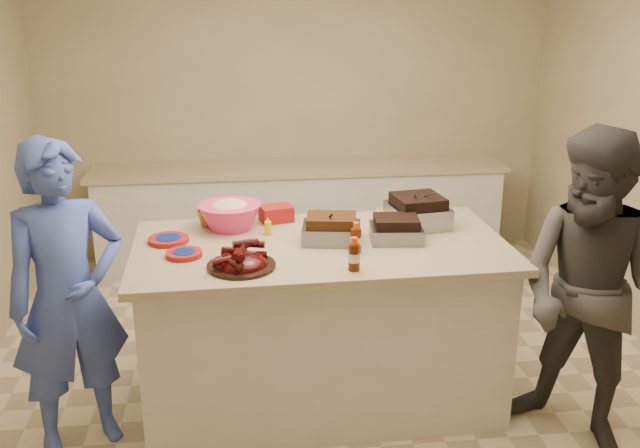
{
  "coord_description": "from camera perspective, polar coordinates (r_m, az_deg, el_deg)",
  "views": [
    {
      "loc": [
        -0.55,
        -3.84,
        2.39
      ],
      "look_at": [
        -0.09,
        -0.02,
        1.1
      ],
      "focal_mm": 40.0,
      "sensor_mm": 36.0,
      "label": 1
    }
  ],
  "objects": [
    {
      "name": "mac_cheese_dish",
      "position": [
        4.45,
        6.42,
        0.24
      ],
      "size": [
        0.27,
        0.2,
        0.07
      ],
      "primitive_type": "cube",
      "rotation": [
        0.0,
        0.0,
        -0.02
      ],
      "color": "orange",
      "rests_on": "island"
    },
    {
      "name": "sauce_bowl",
      "position": [
        4.14,
        -0.53,
        -1.09
      ],
      "size": [
        0.12,
        0.04,
        0.12
      ],
      "primitive_type": "imported",
      "rotation": [
        0.0,
        0.0,
        0.02
      ],
      "color": "silver",
      "rests_on": "island"
    },
    {
      "name": "brisket_tray",
      "position": [
        4.11,
        6.07,
        -1.31
      ],
      "size": [
        0.31,
        0.27,
        0.09
      ],
      "primitive_type": "cube",
      "rotation": [
        0.0,
        0.0,
        -0.1
      ],
      "color": "black",
      "rests_on": "island"
    },
    {
      "name": "guest_blue",
      "position": [
        4.33,
        -18.25,
        -16.03
      ],
      "size": [
        1.31,
        1.8,
        0.41
      ],
      "primitive_type": "imported",
      "rotation": [
        0.0,
        0.0,
        0.46
      ],
      "color": "#425ABA",
      "rests_on": "ground"
    },
    {
      "name": "guest_gray",
      "position": [
        4.37,
        19.68,
        -15.82
      ],
      "size": [
        1.87,
        1.78,
        0.66
      ],
      "primitive_type": "imported",
      "rotation": [
        0.0,
        0.0,
        -0.86
      ],
      "color": "#44413D",
      "rests_on": "ground"
    },
    {
      "name": "plastic_cup",
      "position": [
        4.39,
        -9.05,
        -0.14
      ],
      "size": [
        0.11,
        0.1,
        0.11
      ],
      "primitive_type": "imported",
      "rotation": [
        0.0,
        0.0,
        0.02
      ],
      "color": "#AA6321",
      "rests_on": "island"
    },
    {
      "name": "sausage_plate",
      "position": [
        4.3,
        0.98,
        -0.31
      ],
      "size": [
        0.38,
        0.38,
        0.05
      ],
      "primitive_type": "cylinder",
      "rotation": [
        0.0,
        0.0,
        -0.26
      ],
      "color": "silver",
      "rests_on": "island"
    },
    {
      "name": "room",
      "position": [
        4.55,
        1.09,
        -13.13
      ],
      "size": [
        4.5,
        5.0,
        2.7
      ],
      "primitive_type": null,
      "color": "tan",
      "rests_on": "ground"
    },
    {
      "name": "rib_platter",
      "position": [
        3.73,
        -6.3,
        -3.47
      ],
      "size": [
        0.45,
        0.45,
        0.14
      ],
      "primitive_type": null,
      "rotation": [
        0.0,
        0.0,
        0.28
      ],
      "color": "#420406",
      "rests_on": "island"
    },
    {
      "name": "pulled_pork_tray",
      "position": [
        4.08,
        0.92,
        -1.38
      ],
      "size": [
        0.36,
        0.3,
        0.1
      ],
      "primitive_type": "cube",
      "rotation": [
        0.0,
        0.0,
        -0.16
      ],
      "color": "#47230F",
      "rests_on": "island"
    },
    {
      "name": "mustard_bottle",
      "position": [
        4.19,
        -4.16,
        -0.87
      ],
      "size": [
        0.04,
        0.04,
        0.11
      ],
      "primitive_type": "cylinder",
      "rotation": [
        0.0,
        0.0,
        0.02
      ],
      "color": "gold",
      "rests_on": "island"
    },
    {
      "name": "basket_stack",
      "position": [
        4.43,
        -3.51,
        0.24
      ],
      "size": [
        0.22,
        0.19,
        0.1
      ],
      "primitive_type": "cube",
      "rotation": [
        0.0,
        0.0,
        0.25
      ],
      "color": "maroon",
      "rests_on": "island"
    },
    {
      "name": "roasting_pan",
      "position": [
        4.38,
        7.77,
        -0.14
      ],
      "size": [
        0.37,
        0.37,
        0.13
      ],
      "primitive_type": "cube",
      "rotation": [
        0.0,
        0.0,
        0.15
      ],
      "color": "gray",
      "rests_on": "island"
    },
    {
      "name": "coleslaw_bowl",
      "position": [
        4.32,
        -7.18,
        -0.35
      ],
      "size": [
        0.39,
        0.39,
        0.26
      ],
      "primitive_type": null,
      "rotation": [
        0.0,
        0.0,
        0.02
      ],
      "color": "#FF3175",
      "rests_on": "island"
    },
    {
      "name": "plate_stack_large",
      "position": [
        4.15,
        -12.01,
        -1.43
      ],
      "size": [
        0.24,
        0.24,
        0.03
      ],
      "primitive_type": "cylinder",
      "rotation": [
        0.0,
        0.0,
        0.02
      ],
      "color": "maroon",
      "rests_on": "island"
    },
    {
      "name": "bbq_bottle_a",
      "position": [
        3.67,
        2.73,
        -3.71
      ],
      "size": [
        0.06,
        0.06,
        0.18
      ],
      "primitive_type": "cylinder",
      "rotation": [
        0.0,
        0.0,
        0.02
      ],
      "color": "#421504",
      "rests_on": "island"
    },
    {
      "name": "bbq_bottle_b",
      "position": [
        3.91,
        2.87,
        -2.31
      ],
      "size": [
        0.06,
        0.06,
        0.17
      ],
      "primitive_type": "cylinder",
      "rotation": [
        0.0,
        0.0,
        0.02
      ],
      "color": "#421504",
      "rests_on": "island"
    },
    {
      "name": "plate_stack_small",
      "position": [
        3.92,
        -10.81,
        -2.56
      ],
      "size": [
        0.2,
        0.2,
        0.03
      ],
      "primitive_type": "cylinder",
      "rotation": [
        0.0,
        0.0,
        0.02
      ],
      "color": "maroon",
      "rests_on": "island"
    },
    {
      "name": "back_counter",
      "position": [
        6.37,
        -1.61,
        0.78
      ],
      "size": [
        3.6,
        0.64,
        0.9
      ],
      "primitive_type": null,
      "color": "silver",
      "rests_on": "ground"
    },
    {
      "name": "island",
      "position": [
        4.48,
        0.08,
        -13.67
      ],
      "size": [
        2.14,
        1.16,
        1.0
      ],
      "primitive_type": null,
      "rotation": [
        0.0,
        0.0,
        0.02
      ],
      "color": "silver",
      "rests_on": "ground"
    }
  ]
}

